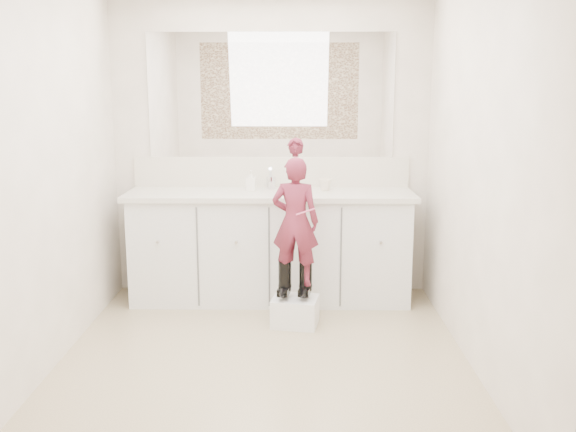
{
  "coord_description": "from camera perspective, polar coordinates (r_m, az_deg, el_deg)",
  "views": [
    {
      "loc": [
        0.19,
        -3.81,
        1.71
      ],
      "look_at": [
        0.15,
        0.85,
        0.77
      ],
      "focal_mm": 40.0,
      "sensor_mm": 36.0,
      "label": 1
    }
  ],
  "objects": [
    {
      "name": "countertop",
      "position": [
        5.09,
        -1.6,
        1.91
      ],
      "size": [
        2.28,
        0.58,
        0.04
      ],
      "primitive_type": "cube",
      "color": "beige",
      "rests_on": "vanity_cabinet"
    },
    {
      "name": "wall_right",
      "position": [
        4.0,
        16.69,
        3.59
      ],
      "size": [
        0.0,
        3.0,
        3.0
      ],
      "primitive_type": "plane",
      "rotation": [
        1.57,
        0.0,
        -1.57
      ],
      "color": "beige",
      "rests_on": "floor"
    },
    {
      "name": "boot_left",
      "position": [
        4.67,
        -0.28,
        -5.65
      ],
      "size": [
        0.13,
        0.19,
        0.27
      ],
      "primitive_type": null,
      "rotation": [
        0.0,
        0.0,
        -0.17
      ],
      "color": "black",
      "rests_on": "step_stool"
    },
    {
      "name": "dot_panel",
      "position": [
        2.33,
        -4.25,
        9.85
      ],
      "size": [
        2.0,
        0.01,
        1.2
      ],
      "primitive_type": "cube",
      "color": "#472819",
      "rests_on": "wall_front"
    },
    {
      "name": "boot_right",
      "position": [
        4.67,
        1.57,
        -5.65
      ],
      "size": [
        0.13,
        0.19,
        0.27
      ],
      "primitive_type": null,
      "rotation": [
        0.0,
        0.0,
        -0.17
      ],
      "color": "black",
      "rests_on": "step_stool"
    },
    {
      "name": "vanity_cabinet",
      "position": [
        5.2,
        -1.56,
        -2.9
      ],
      "size": [
        2.2,
        0.55,
        0.85
      ],
      "primitive_type": "cube",
      "color": "silver",
      "rests_on": "floor"
    },
    {
      "name": "floor",
      "position": [
        4.18,
        -2.17,
        -12.76
      ],
      "size": [
        3.0,
        3.0,
        0.0
      ],
      "primitive_type": "plane",
      "color": "#8E775C",
      "rests_on": "ground"
    },
    {
      "name": "toothbrush",
      "position": [
        4.47,
        1.55,
        0.38
      ],
      "size": [
        0.14,
        0.04,
        0.06
      ],
      "primitive_type": "cylinder",
      "rotation": [
        0.0,
        1.22,
        -0.17
      ],
      "color": "#DF5681",
      "rests_on": "toddler"
    },
    {
      "name": "wall_left",
      "position": [
        4.12,
        -20.7,
        3.55
      ],
      "size": [
        0.0,
        3.0,
        3.0
      ],
      "primitive_type": "plane",
      "rotation": [
        1.57,
        0.0,
        1.57
      ],
      "color": "beige",
      "rests_on": "floor"
    },
    {
      "name": "wall_back",
      "position": [
        5.34,
        -1.5,
        5.93
      ],
      "size": [
        2.6,
        0.0,
        2.6
      ],
      "primitive_type": "plane",
      "rotation": [
        1.57,
        0.0,
        0.0
      ],
      "color": "beige",
      "rests_on": "floor"
    },
    {
      "name": "mirror",
      "position": [
        5.3,
        -1.53,
        10.66
      ],
      "size": [
        2.0,
        0.02,
        1.0
      ],
      "primitive_type": "cube",
      "color": "white",
      "rests_on": "wall_back"
    },
    {
      "name": "backsplash",
      "position": [
        5.34,
        -1.49,
        3.94
      ],
      "size": [
        2.28,
        0.03,
        0.25
      ],
      "primitive_type": "cube",
      "color": "beige",
      "rests_on": "countertop"
    },
    {
      "name": "step_stool",
      "position": [
        4.72,
        0.63,
        -8.48
      ],
      "size": [
        0.36,
        0.32,
        0.21
      ],
      "primitive_type": "cube",
      "rotation": [
        0.0,
        0.0,
        -0.17
      ],
      "color": "white",
      "rests_on": "floor"
    },
    {
      "name": "toddler",
      "position": [
        4.56,
        0.65,
        -0.5
      ],
      "size": [
        0.37,
        0.28,
        0.93
      ],
      "primitive_type": "imported",
      "rotation": [
        0.0,
        0.0,
        2.97
      ],
      "color": "#B4375A",
      "rests_on": "step_stool"
    },
    {
      "name": "wall_front",
      "position": [
        2.37,
        -4.11,
        -1.09
      ],
      "size": [
        2.6,
        0.0,
        2.6
      ],
      "primitive_type": "plane",
      "rotation": [
        -1.57,
        0.0,
        0.0
      ],
      "color": "beige",
      "rests_on": "floor"
    },
    {
      "name": "soap_bottle",
      "position": [
        5.14,
        -3.3,
        3.16
      ],
      "size": [
        0.08,
        0.08,
        0.17
      ],
      "primitive_type": "imported",
      "rotation": [
        0.0,
        0.0,
        -0.08
      ],
      "color": "white",
      "rests_on": "countertop"
    },
    {
      "name": "faucet",
      "position": [
        5.24,
        -1.53,
        2.97
      ],
      "size": [
        0.08,
        0.08,
        0.1
      ],
      "primitive_type": "cylinder",
      "color": "silver",
      "rests_on": "countertop"
    },
    {
      "name": "cup",
      "position": [
        5.17,
        3.34,
        2.8
      ],
      "size": [
        0.13,
        0.13,
        0.1
      ],
      "primitive_type": "imported",
      "rotation": [
        0.0,
        0.0,
        0.4
      ],
      "color": "beige",
      "rests_on": "countertop"
    }
  ]
}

